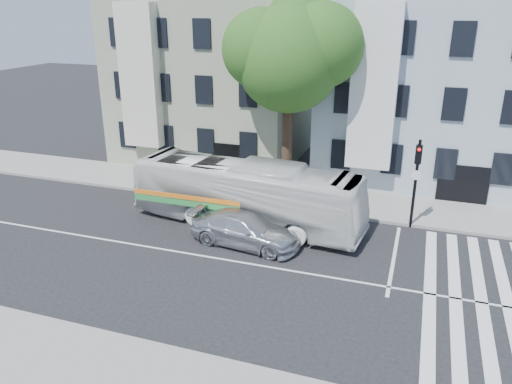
% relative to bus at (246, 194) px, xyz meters
% --- Properties ---
extents(ground, '(120.00, 120.00, 0.00)m').
position_rel_bus_xyz_m(ground, '(0.68, -3.74, -1.61)').
color(ground, black).
rests_on(ground, ground).
extents(sidewalk_far, '(80.00, 4.00, 0.15)m').
position_rel_bus_xyz_m(sidewalk_far, '(0.68, 4.26, -1.53)').
color(sidewalk_far, gray).
rests_on(sidewalk_far, ground).
extents(building_left, '(12.00, 10.00, 11.00)m').
position_rel_bus_xyz_m(building_left, '(-6.32, 11.26, 3.89)').
color(building_left, gray).
rests_on(building_left, ground).
extents(building_right, '(12.00, 10.00, 11.00)m').
position_rel_bus_xyz_m(building_right, '(7.68, 11.26, 3.89)').
color(building_right, '#A3B6C3').
rests_on(building_right, ground).
extents(street_tree, '(7.30, 5.90, 11.10)m').
position_rel_bus_xyz_m(street_tree, '(0.74, 5.00, 6.23)').
color(street_tree, '#2D2116').
rests_on(street_tree, ground).
extents(bus, '(3.88, 11.75, 3.21)m').
position_rel_bus_xyz_m(bus, '(0.00, 0.00, 0.00)').
color(bus, silver).
rests_on(bus, ground).
extents(sedan, '(2.65, 5.29, 1.48)m').
position_rel_bus_xyz_m(sedan, '(0.70, -2.06, -0.87)').
color(sedan, silver).
rests_on(sedan, ground).
extents(hedge, '(8.38, 3.25, 0.70)m').
position_rel_bus_xyz_m(hedge, '(-3.37, 3.05, -1.11)').
color(hedge, '#2E6420').
rests_on(hedge, sidewalk_far).
extents(traffic_signal, '(0.46, 0.54, 4.38)m').
position_rel_bus_xyz_m(traffic_signal, '(7.67, 2.21, 1.22)').
color(traffic_signal, black).
rests_on(traffic_signal, ground).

